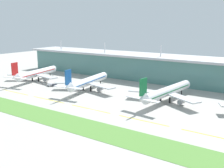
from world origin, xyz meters
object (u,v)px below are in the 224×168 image
(airliner_nearest, at_px, (36,73))
(airliner_far_middle, at_px, (167,92))
(pushback_tug, at_px, (54,85))
(airliner_near_middle, at_px, (88,82))
(baggage_cart, at_px, (50,85))

(airliner_nearest, distance_m, airliner_far_middle, 116.92)
(airliner_far_middle, xyz_separation_m, pushback_tug, (-89.35, -9.35, -5.35))
(airliner_nearest, xyz_separation_m, airliner_near_middle, (57.58, -1.33, -0.00))
(airliner_near_middle, height_order, pushback_tug, airliner_near_middle)
(airliner_far_middle, distance_m, pushback_tug, 90.00)
(airliner_far_middle, bearing_deg, pushback_tug, -174.03)
(airliner_near_middle, xyz_separation_m, baggage_cart, (-32.40, -6.99, -5.18))
(airliner_nearest, height_order, airliner_far_middle, same)
(airliner_nearest, distance_m, baggage_cart, 27.03)
(airliner_near_middle, height_order, baggage_cart, airliner_near_middle)
(baggage_cart, distance_m, pushback_tug, 3.14)
(airliner_nearest, distance_m, pushback_tug, 28.74)
(airliner_far_middle, height_order, baggage_cart, airliner_far_middle)
(airliner_near_middle, relative_size, pushback_tug, 11.89)
(airliner_far_middle, relative_size, pushback_tug, 12.57)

